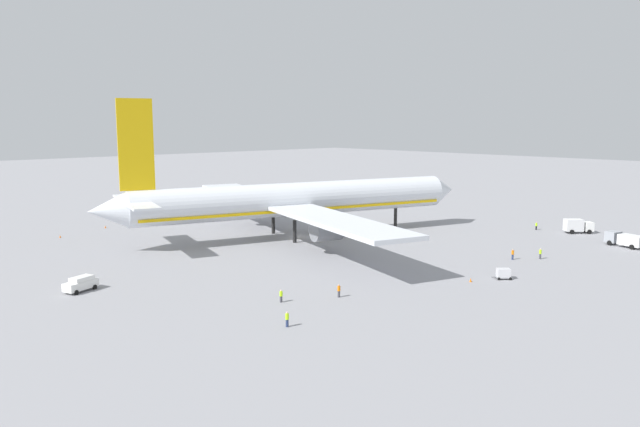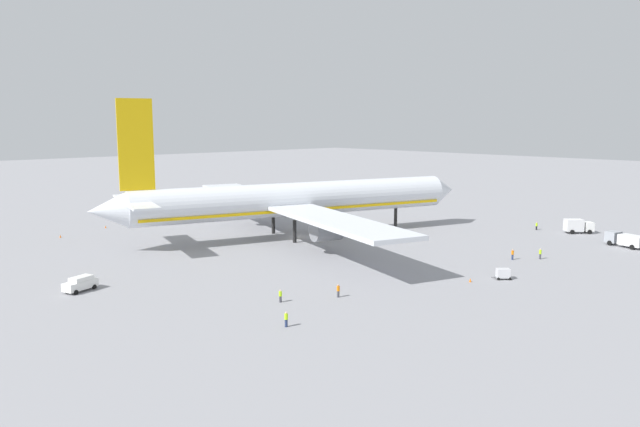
{
  "view_description": "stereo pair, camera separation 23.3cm",
  "coord_description": "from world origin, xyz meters",
  "views": [
    {
      "loc": [
        -77.78,
        -90.61,
        22.55
      ],
      "look_at": [
        2.47,
        -3.55,
        4.77
      ],
      "focal_mm": 34.28,
      "sensor_mm": 36.0,
      "label": 1
    },
    {
      "loc": [
        -77.6,
        -90.77,
        22.55
      ],
      "look_at": [
        2.47,
        -3.55,
        4.77
      ],
      "focal_mm": 34.28,
      "sensor_mm": 36.0,
      "label": 2
    }
  ],
  "objects": [
    {
      "name": "ground_plane",
      "position": [
        0.0,
        0.0,
        0.0
      ],
      "size": [
        600.0,
        600.0,
        0.0
      ],
      "primitive_type": "plane",
      "color": "gray"
    },
    {
      "name": "airliner",
      "position": [
        -1.34,
        0.38,
        7.34
      ],
      "size": [
        76.11,
        80.83,
        26.55
      ],
      "color": "silver",
      "rests_on": "ground"
    },
    {
      "name": "service_truck_1",
      "position": [
        37.24,
        -47.98,
        1.39
      ],
      "size": [
        3.85,
        7.22,
        2.49
      ],
      "color": "#999EA5",
      "rests_on": "ground"
    },
    {
      "name": "service_truck_2",
      "position": [
        44.5,
        -35.81,
        1.54
      ],
      "size": [
        5.67,
        5.44,
        2.87
      ],
      "color": "white",
      "rests_on": "ground"
    },
    {
      "name": "service_van",
      "position": [
        -47.4,
        -10.14,
        1.03
      ],
      "size": [
        4.98,
        3.29,
        1.97
      ],
      "color": "white",
      "rests_on": "ground"
    },
    {
      "name": "baggage_cart_0",
      "position": [
        0.17,
        -45.29,
        0.83
      ],
      "size": [
        2.59,
        2.52,
        1.53
      ],
      "color": "gray",
      "rests_on": "ground"
    },
    {
      "name": "ground_worker_0",
      "position": [
        41.84,
        -28.26,
        0.84
      ],
      "size": [
        0.57,
        0.57,
        1.66
      ],
      "color": "black",
      "rests_on": "ground"
    },
    {
      "name": "ground_worker_1",
      "position": [
        -30.84,
        -32.43,
        0.82
      ],
      "size": [
        0.41,
        0.41,
        1.62
      ],
      "color": "#3F3F47",
      "rests_on": "ground"
    },
    {
      "name": "ground_worker_2",
      "position": [
        -36.27,
        -40.19,
        0.9
      ],
      "size": [
        0.54,
        0.54,
        1.76
      ],
      "color": "navy",
      "rests_on": "ground"
    },
    {
      "name": "ground_worker_3",
      "position": [
        12.56,
        -39.64,
        0.91
      ],
      "size": [
        0.42,
        0.42,
        1.78
      ],
      "color": "navy",
      "rests_on": "ground"
    },
    {
      "name": "ground_worker_4",
      "position": [
        16.36,
        -42.5,
        0.92
      ],
      "size": [
        0.47,
        0.47,
        1.79
      ],
      "color": "#3F3F47",
      "rests_on": "ground"
    },
    {
      "name": "ground_worker_5",
      "position": [
        -23.91,
        -35.79,
        0.88
      ],
      "size": [
        0.48,
        0.48,
        1.72
      ],
      "color": "#3F3F47",
      "rests_on": "ground"
    },
    {
      "name": "traffic_cone_0",
      "position": [
        -24.25,
        35.47,
        0.28
      ],
      "size": [
        0.36,
        0.36,
        0.55
      ],
      "primitive_type": "cone",
      "color": "orange",
      "rests_on": "ground"
    },
    {
      "name": "traffic_cone_1",
      "position": [
        -4.75,
        -43.05,
        0.28
      ],
      "size": [
        0.36,
        0.36,
        0.55
      ],
      "primitive_type": "cone",
      "color": "orange",
      "rests_on": "ground"
    },
    {
      "name": "traffic_cone_2",
      "position": [
        40.27,
        39.69,
        0.28
      ],
      "size": [
        0.36,
        0.36,
        0.55
      ],
      "primitive_type": "cone",
      "color": "orange",
      "rests_on": "ground"
    },
    {
      "name": "traffic_cone_3",
      "position": [
        -16.76,
        40.18,
        0.28
      ],
      "size": [
        0.36,
        0.36,
        0.55
      ],
      "primitive_type": "cone",
      "color": "orange",
      "rests_on": "ground"
    },
    {
      "name": "traffic_cone_4",
      "position": [
        -35.4,
        30.92,
        0.28
      ],
      "size": [
        0.36,
        0.36,
        0.55
      ],
      "primitive_type": "cone",
      "color": "orange",
      "rests_on": "ground"
    }
  ]
}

